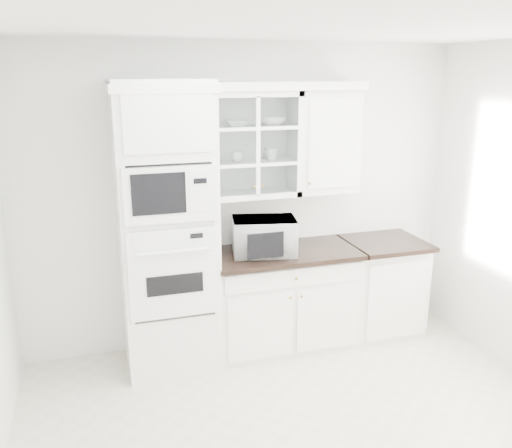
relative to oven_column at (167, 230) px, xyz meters
name	(u,v)px	position (x,y,z in m)	size (l,w,h in m)	color
ground	(315,448)	(0.75, -1.42, -1.19)	(4.00, 3.50, 0.01)	beige
room_shell	(298,177)	(0.75, -0.99, 0.58)	(4.00, 3.50, 2.70)	white
oven_column	(167,230)	(0.00, 0.00, 0.00)	(0.76, 0.68, 2.40)	white
base_cabinet_run	(283,297)	(1.03, 0.03, -0.74)	(1.32, 0.67, 0.92)	white
extra_base_cabinet	(381,285)	(2.03, 0.03, -0.74)	(0.72, 0.67, 0.92)	white
upper_cabinet_glass	(252,144)	(0.78, 0.17, 0.65)	(0.80, 0.33, 0.90)	white
upper_cabinet_solid	(325,142)	(1.46, 0.17, 0.65)	(0.55, 0.33, 0.90)	white
crown_molding	(241,86)	(0.68, 0.14, 1.14)	(2.14, 0.38, 0.07)	white
countertop_microwave	(264,236)	(0.84, 0.01, -0.12)	(0.54, 0.45, 0.31)	white
bowl_a	(236,123)	(0.64, 0.15, 0.83)	(0.20, 0.20, 0.05)	white
bowl_b	(273,121)	(0.97, 0.17, 0.84)	(0.21, 0.21, 0.07)	white
cup_a	(237,157)	(0.64, 0.17, 0.55)	(0.11, 0.11, 0.08)	white
cup_b	(271,154)	(0.95, 0.16, 0.56)	(0.11, 0.11, 0.10)	white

